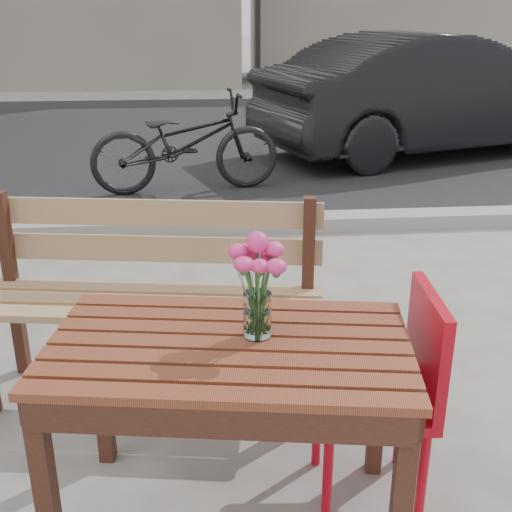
{
  "coord_description": "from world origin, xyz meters",
  "views": [
    {
      "loc": [
        0.04,
        -1.99,
        1.73
      ],
      "look_at": [
        0.21,
        -0.08,
        0.98
      ],
      "focal_mm": 45.0,
      "sensor_mm": 36.0,
      "label": 1
    }
  ],
  "objects": [
    {
      "name": "ground",
      "position": [
        0.0,
        0.0,
        0.0
      ],
      "size": [
        80.0,
        80.0,
        0.0
      ],
      "primitive_type": "plane",
      "color": "slate",
      "rests_on": "ground"
    },
    {
      "name": "parked_car",
      "position": [
        2.9,
        5.8,
        0.72
      ],
      "size": [
        4.62,
        2.8,
        1.44
      ],
      "primitive_type": "imported",
      "rotation": [
        0.0,
        0.0,
        1.89
      ],
      "color": "black",
      "rests_on": "ground"
    },
    {
      "name": "red_chair",
      "position": [
        0.7,
        -0.08,
        0.48
      ],
      "size": [
        0.44,
        0.44,
        0.83
      ],
      "rotation": [
        0.0,
        0.0,
        -1.64
      ],
      "color": "#AD0916",
      "rests_on": "ground"
    },
    {
      "name": "bicycle",
      "position": [
        -0.11,
        4.28,
        0.48
      ],
      "size": [
        1.92,
        0.9,
        0.97
      ],
      "primitive_type": "imported",
      "rotation": [
        0.0,
        0.0,
        1.72
      ],
      "color": "black",
      "rests_on": "ground"
    },
    {
      "name": "street",
      "position": [
        0.0,
        5.06,
        0.03
      ],
      "size": [
        30.0,
        8.12,
        0.12
      ],
      "color": "black",
      "rests_on": "ground"
    },
    {
      "name": "main_vase",
      "position": [
        0.21,
        -0.13,
        0.95
      ],
      "size": [
        0.2,
        0.2,
        0.36
      ],
      "color": "white",
      "rests_on": "main_table"
    },
    {
      "name": "main_table",
      "position": [
        0.11,
        -0.17,
        0.6
      ],
      "size": [
        1.26,
        0.85,
        0.72
      ],
      "rotation": [
        0.0,
        0.0,
        -0.15
      ],
      "color": "#572816",
      "rests_on": "ground"
    },
    {
      "name": "main_bench",
      "position": [
        -0.2,
        0.74,
        0.58
      ],
      "size": [
        1.6,
        0.69,
        0.96
      ],
      "rotation": [
        0.0,
        0.0,
        -0.15
      ],
      "color": "#A38454",
      "rests_on": "ground"
    }
  ]
}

